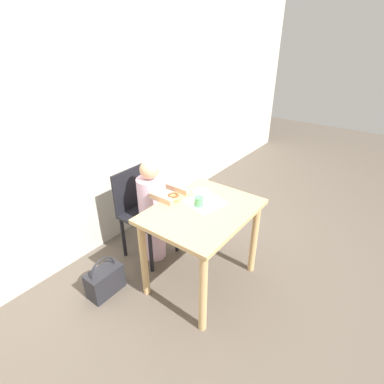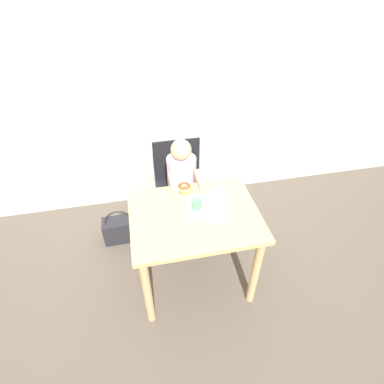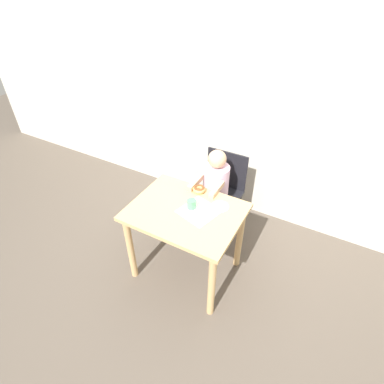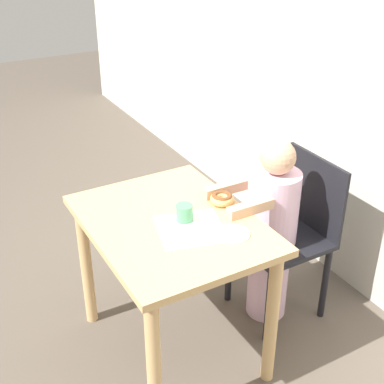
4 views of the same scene
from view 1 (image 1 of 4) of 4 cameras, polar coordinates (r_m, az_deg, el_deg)
ground_plane at (r=2.85m, az=1.75°, el=-16.43°), size 12.00×12.00×0.00m
wall_back at (r=2.96m, az=-17.20°, el=12.25°), size 8.00×0.05×2.50m
dining_table at (r=2.45m, az=1.96°, el=-6.02°), size 0.92×0.71×0.76m
chair at (r=2.93m, az=-9.20°, el=-3.65°), size 0.44×0.44×0.88m
child_figure at (r=2.83m, az=-7.47°, el=-3.73°), size 0.26×0.47×1.03m
donut at (r=2.50m, az=-3.56°, el=-0.96°), size 0.12×0.12×0.05m
napkin at (r=2.47m, az=2.55°, el=-1.97°), size 0.35×0.35×0.00m
handbag at (r=2.77m, az=-16.26°, el=-15.85°), size 0.31×0.16×0.37m
cup at (r=2.41m, az=1.36°, el=-1.82°), size 0.08×0.08×0.08m
plate at (r=2.63m, az=1.70°, el=0.07°), size 0.15×0.15×0.01m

